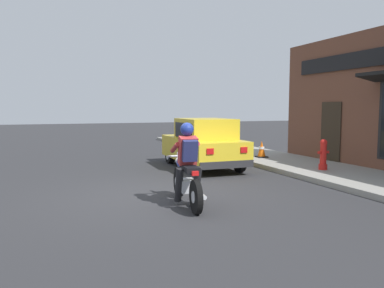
{
  "coord_description": "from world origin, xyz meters",
  "views": [
    {
      "loc": [
        -2.18,
        -7.78,
        1.9
      ],
      "look_at": [
        1.43,
        1.38,
        0.95
      ],
      "focal_mm": 35.0,
      "sensor_mm": 36.0,
      "label": 1
    }
  ],
  "objects_px": {
    "motorcycle_with_rider": "(187,171)",
    "car_hatchback": "(203,144)",
    "traffic_cone": "(262,149)",
    "fire_hydrant": "(323,155)"
  },
  "relations": [
    {
      "from": "motorcycle_with_rider",
      "to": "traffic_cone",
      "type": "xyz_separation_m",
      "value": [
        4.64,
        4.7,
        -0.25
      ]
    },
    {
      "from": "motorcycle_with_rider",
      "to": "car_hatchback",
      "type": "xyz_separation_m",
      "value": [
        2.1,
        4.11,
        0.09
      ]
    },
    {
      "from": "car_hatchback",
      "to": "motorcycle_with_rider",
      "type": "bearing_deg",
      "value": -117.11
    },
    {
      "from": "fire_hydrant",
      "to": "traffic_cone",
      "type": "xyz_separation_m",
      "value": [
        -0.18,
        2.98,
        -0.14
      ]
    },
    {
      "from": "motorcycle_with_rider",
      "to": "traffic_cone",
      "type": "bearing_deg",
      "value": 45.34
    },
    {
      "from": "motorcycle_with_rider",
      "to": "car_hatchback",
      "type": "height_order",
      "value": "motorcycle_with_rider"
    },
    {
      "from": "car_hatchback",
      "to": "traffic_cone",
      "type": "height_order",
      "value": "car_hatchback"
    },
    {
      "from": "car_hatchback",
      "to": "traffic_cone",
      "type": "distance_m",
      "value": 2.62
    },
    {
      "from": "car_hatchback",
      "to": "traffic_cone",
      "type": "relative_size",
      "value": 6.37
    },
    {
      "from": "motorcycle_with_rider",
      "to": "traffic_cone",
      "type": "relative_size",
      "value": 3.36
    }
  ]
}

